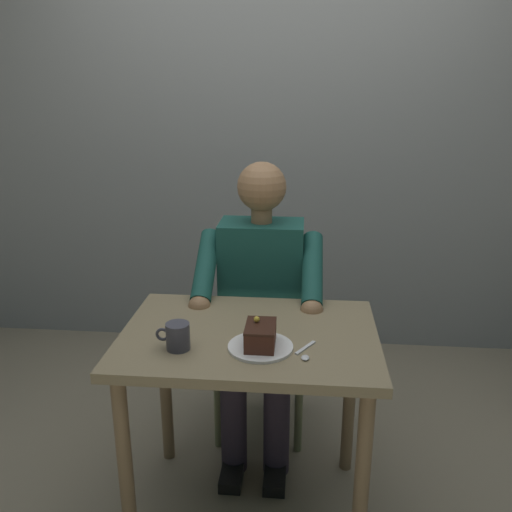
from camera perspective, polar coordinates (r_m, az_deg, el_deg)
The scene contains 9 objects.
ground_plane at distance 2.33m, azimuth -0.65°, elevation -24.97°, with size 14.00×14.00×0.00m, color gray.
cafe_rear_panel at distance 3.20m, azimuth 2.14°, elevation 16.42°, with size 6.40×0.12×3.00m, color gray.
dining_table at distance 1.95m, azimuth -0.72°, elevation -11.12°, with size 0.90×0.64×0.75m.
chair at distance 2.56m, azimuth 0.74°, elevation -7.17°, with size 0.42×0.42×0.91m.
seated_person at distance 2.34m, azimuth 0.42°, elevation -5.24°, with size 0.53×0.58×1.28m.
dessert_plate at distance 1.79m, azimuth 0.48°, elevation -9.61°, with size 0.22×0.22×0.01m, color white.
cake_slice at distance 1.77m, azimuth 0.48°, elevation -8.39°, with size 0.10×0.14×0.09m.
coffee_cup at distance 1.79m, azimuth -8.34°, elevation -8.37°, with size 0.11×0.08×0.09m.
dessert_spoon at distance 1.76m, azimuth 5.25°, elevation -10.21°, with size 0.07×0.14×0.01m.
Camera 1 is at (-0.18, 1.69, 1.59)m, focal length 37.69 mm.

